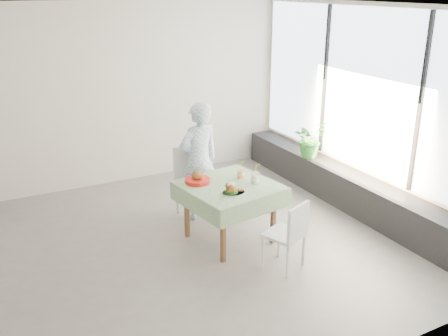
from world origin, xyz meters
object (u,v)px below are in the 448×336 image
diner (199,161)px  main_dish (233,190)px  chair_far (195,196)px  chair_near (284,248)px  juice_cup_orange (240,174)px  cafe_table (230,206)px  potted_plant (310,139)px

diner → main_dish: bearing=77.9°
chair_far → chair_near: bearing=-78.9°
chair_far → juice_cup_orange: bearing=-65.4°
cafe_table → chair_near: bearing=-74.8°
chair_far → juice_cup_orange: (0.32, -0.69, 0.50)m
chair_far → main_dish: 1.18m
chair_near → potted_plant: 2.55m
potted_plant → chair_near: bearing=-132.7°
chair_near → juice_cup_orange: size_ratio=3.16×
chair_far → diner: (0.06, -0.03, 0.51)m
cafe_table → potted_plant: (1.92, 0.97, 0.32)m
cafe_table → potted_plant: 2.18m
chair_far → diner: size_ratio=0.60×
chair_far → main_dish: chair_far is taller
main_dish → juice_cup_orange: 0.49m
diner → juice_cup_orange: diner is taller
chair_near → main_dish: bearing=118.6°
diner → juice_cup_orange: (0.26, -0.66, -0.00)m
chair_far → chair_near: size_ratio=1.19×
chair_far → main_dish: size_ratio=3.45×
chair_far → diner: bearing=-29.8°
chair_near → main_dish: size_ratio=2.91×
chair_near → potted_plant: potted_plant is taller
diner → main_dish: 1.04m
cafe_table → juice_cup_orange: size_ratio=4.63×
cafe_table → main_dish: 0.43m
cafe_table → juice_cup_orange: 0.43m
main_dish → juice_cup_orange: (0.32, 0.38, 0.01)m
juice_cup_orange → chair_far: bearing=114.6°
chair_far → potted_plant: (2.02, 0.15, 0.48)m
chair_near → juice_cup_orange: 1.13m
diner → chair_near: bearing=90.6°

